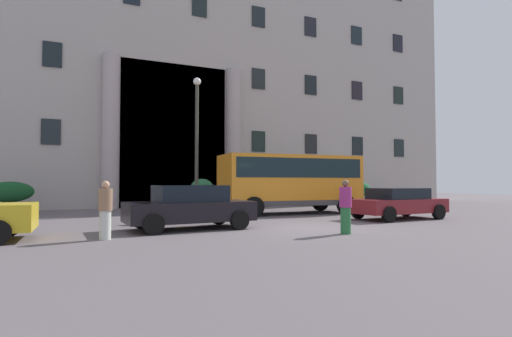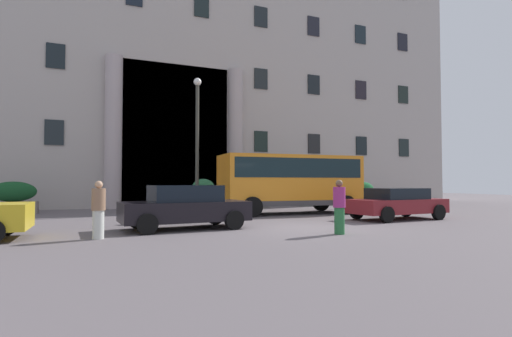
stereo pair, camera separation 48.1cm
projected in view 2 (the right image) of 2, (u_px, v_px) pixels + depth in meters
The scene contains 15 objects.
ground_plane at pixel (302, 230), 13.11m from camera, with size 80.00×64.00×0.12m, color #61595C.
office_building_facade at pixel (186, 72), 29.53m from camera, with size 41.88×9.75×19.55m.
orange_minibus at pixel (290, 179), 19.19m from camera, with size 6.89×3.07×2.81m.
bus_stop_sign at pixel (354, 181), 23.17m from camera, with size 0.44×0.08×2.59m.
hedge_planter_far_west at pixel (203, 194), 22.92m from camera, with size 1.43×0.93×1.72m.
hedge_planter_entrance_left at pixel (253, 198), 23.94m from camera, with size 1.75×0.99×1.19m.
hedge_planter_far_east at pixel (364, 194), 26.55m from camera, with size 1.60×0.90×1.54m.
hedge_planter_entrance_right at pixel (13, 198), 18.93m from camera, with size 2.13×0.91×1.56m.
hedge_planter_west at pixel (309, 193), 25.68m from camera, with size 1.61×0.72×1.64m.
parked_hatchback_near at pixel (397, 203), 16.23m from camera, with size 4.16×2.08×1.29m.
parked_compact_extra at pixel (185, 207), 12.90m from camera, with size 4.15×2.16×1.43m.
motorcycle_near_kerb at pixel (158, 211), 14.55m from camera, with size 2.00×0.75×0.89m.
pedestrian_woman_with_bag at pixel (339, 207), 11.64m from camera, with size 0.36×0.36×1.60m.
pedestrian_woman_dark_dress at pixel (98, 210), 10.64m from camera, with size 0.36×0.36×1.57m.
lamppost_plaza_centre at pixel (197, 133), 20.50m from camera, with size 0.40×0.40×6.97m.
Camera 2 is at (-6.53, -11.54, 1.54)m, focal length 27.69 mm.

